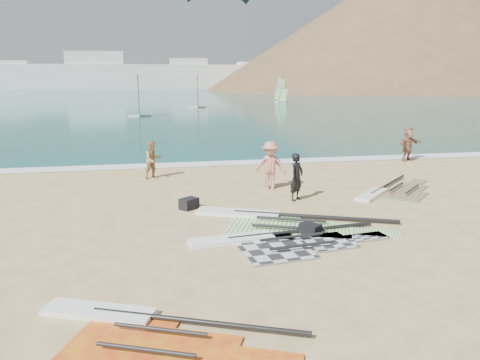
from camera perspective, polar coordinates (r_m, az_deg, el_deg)
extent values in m
plane|color=#D7B97D|center=(12.80, 7.26, -8.08)|extent=(300.00, 300.00, 0.00)
cube|color=#0B474F|center=(143.47, -9.64, 10.65)|extent=(300.00, 240.00, 0.06)
cube|color=white|center=(24.38, -1.76, 1.98)|extent=(300.00, 1.20, 0.04)
cube|color=white|center=(162.16, -17.11, 11.91)|extent=(160.00, 8.00, 8.00)
cube|color=white|center=(166.52, -25.87, 11.40)|extent=(10.00, 7.00, 9.00)
cube|color=white|center=(162.17, -17.16, 12.62)|extent=(18.00, 7.00, 12.00)
cube|color=white|center=(161.94, -6.27, 12.74)|extent=(12.00, 7.00, 10.00)
cube|color=white|center=(165.96, 2.58, 12.62)|extent=(16.00, 7.00, 9.00)
cube|color=white|center=(171.75, 9.25, 12.81)|extent=(10.00, 7.00, 11.00)
cone|color=brown|center=(167.01, 21.48, 10.22)|extent=(143.00, 143.00, 45.00)
cube|color=#27272A|center=(12.54, 4.09, -8.35)|extent=(2.00, 2.18, 0.04)
cube|color=#27272A|center=(13.19, 10.49, -7.47)|extent=(1.53, 1.44, 0.04)
cube|color=#27272A|center=(13.82, 15.19, -6.76)|extent=(1.25, 0.73, 0.04)
cylinder|color=black|center=(13.77, 7.65, -6.14)|extent=(4.51, 0.67, 0.11)
cylinder|color=black|center=(13.05, 6.34, -6.89)|extent=(1.87, 0.31, 0.08)
cylinder|color=black|center=(12.47, 7.66, -7.88)|extent=(1.87, 0.31, 0.08)
cube|color=white|center=(13.03, -1.04, -7.32)|extent=(2.42, 0.93, 0.12)
cube|color=green|center=(14.34, 2.89, -5.61)|extent=(2.77, 2.89, 0.04)
cube|color=green|center=(14.19, 10.21, -6.00)|extent=(2.04, 1.98, 0.04)
cube|color=green|center=(14.24, 16.20, -6.25)|extent=(1.52, 1.16, 0.04)
cylinder|color=black|center=(15.15, 9.06, -4.43)|extent=(4.87, 2.15, 0.13)
cylinder|color=black|center=(14.58, 6.25, -4.78)|extent=(2.03, 0.92, 0.09)
cylinder|color=black|center=(13.83, 5.92, -5.75)|extent=(2.03, 0.92, 0.09)
cube|color=white|center=(15.47, -0.27, -4.07)|extent=(2.80, 1.74, 0.12)
cube|color=#F76103|center=(19.05, 18.83, -1.68)|extent=(2.39, 2.39, 0.04)
cube|color=#F76103|center=(20.38, 19.99, -0.86)|extent=(1.70, 1.70, 0.04)
cube|color=#F76103|center=(21.48, 20.82, -0.26)|extent=(1.14, 1.12, 0.04)
cylinder|color=black|center=(20.33, 17.64, -0.49)|extent=(3.02, 2.90, 0.10)
cylinder|color=black|center=(19.68, 18.52, -0.79)|extent=(1.27, 1.22, 0.07)
cylinder|color=black|center=(19.52, 20.26, -1.03)|extent=(1.27, 1.22, 0.07)
cube|color=white|center=(18.53, 15.76, -1.73)|extent=(1.94, 1.89, 0.12)
cube|color=red|center=(8.76, -14.56, -18.59)|extent=(2.20, 2.29, 0.04)
cube|color=red|center=(8.29, -4.99, -20.18)|extent=(1.62, 1.57, 0.04)
cylinder|color=black|center=(8.98, -5.16, -16.80)|extent=(3.86, 1.71, 0.10)
cylinder|color=black|center=(8.70, -9.74, -17.50)|extent=(1.61, 0.73, 0.07)
cylinder|color=black|center=(8.21, -11.45, -19.60)|extent=(1.61, 0.73, 0.07)
cube|color=white|center=(9.71, -16.84, -15.19)|extent=(2.22, 1.38, 0.12)
cube|color=black|center=(16.22, -6.24, -2.88)|extent=(0.74, 0.71, 0.38)
cube|color=black|center=(13.66, 8.56, -6.01)|extent=(0.66, 0.70, 0.34)
imported|color=black|center=(17.21, 6.93, 0.36)|extent=(0.76, 0.73, 1.75)
imported|color=#A27F4D|center=(21.16, -10.56, 2.47)|extent=(1.03, 0.96, 1.70)
imported|color=tan|center=(18.75, 3.72, 1.77)|extent=(1.42, 1.06, 1.96)
imported|color=tan|center=(18.96, 3.70, 1.39)|extent=(1.04, 0.75, 1.63)
imported|color=#99634D|center=(26.61, 19.81, 4.14)|extent=(1.78, 1.19, 1.84)
cube|color=white|center=(53.98, -12.15, 7.67)|extent=(2.55, 0.78, 0.15)
cube|color=orange|center=(53.90, -12.21, 8.98)|extent=(0.11, 3.11, 2.77)
cube|color=orange|center=(53.82, -12.31, 11.00)|extent=(0.09, 1.75, 1.92)
cylinder|color=black|center=(53.84, -12.26, 10.10)|extent=(0.12, 0.88, 4.40)
cube|color=white|center=(67.72, -5.14, 8.85)|extent=(2.56, 1.03, 0.14)
cube|color=red|center=(67.66, -5.16, 9.87)|extent=(0.44, 3.03, 2.71)
cube|color=red|center=(67.59, -5.19, 11.45)|extent=(0.27, 1.71, 1.88)
cylinder|color=black|center=(67.61, -5.18, 10.75)|extent=(0.21, 0.86, 4.30)
cube|color=white|center=(82.45, 5.02, 9.52)|extent=(2.44, 1.96, 0.14)
cube|color=#58AE1F|center=(82.40, 5.03, 10.35)|extent=(1.72, 2.53, 2.67)
cube|color=#58AE1F|center=(82.34, 5.06, 11.63)|extent=(0.99, 1.44, 1.86)
cylinder|color=black|center=(82.36, 5.05, 11.06)|extent=(0.56, 0.76, 4.24)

